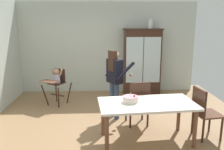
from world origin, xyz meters
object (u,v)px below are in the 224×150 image
(dining_table, at_px, (147,107))
(ceramic_vase, at_px, (150,24))
(birthday_cake, at_px, (130,99))
(dining_chair_right_end, at_px, (203,110))
(high_chair_with_toddler, at_px, (57,80))
(dining_chair_far_side, at_px, (138,100))
(adult_person, at_px, (115,76))
(china_cabinet, at_px, (142,61))

(dining_table, bearing_deg, ceramic_vase, 78.25)
(dining_table, distance_m, birthday_cake, 0.33)
(birthday_cake, height_order, dining_chair_right_end, dining_chair_right_end)
(high_chair_with_toddler, distance_m, birthday_cake, 2.60)
(dining_chair_far_side, bearing_deg, adult_person, -52.46)
(ceramic_vase, distance_m, dining_chair_far_side, 2.82)
(high_chair_with_toddler, distance_m, dining_table, 2.83)
(adult_person, height_order, birthday_cake, adult_person)
(dining_chair_right_end, bearing_deg, china_cabinet, 4.72)
(high_chair_with_toddler, xyz_separation_m, dining_chair_right_end, (3.02, -1.95, -0.10))
(ceramic_vase, bearing_deg, china_cabinet, -178.99)
(adult_person, height_order, dining_chair_far_side, adult_person)
(birthday_cake, bearing_deg, ceramic_vase, 72.67)
(china_cabinet, height_order, dining_chair_far_side, china_cabinet)
(china_cabinet, distance_m, high_chair_with_toddler, 2.55)
(adult_person, distance_m, dining_table, 1.25)
(dining_table, bearing_deg, adult_person, 114.88)
(birthday_cake, bearing_deg, dining_chair_far_side, 68.19)
(ceramic_vase, bearing_deg, dining_chair_far_side, -106.11)
(adult_person, bearing_deg, china_cabinet, -59.10)
(ceramic_vase, bearing_deg, high_chair_with_toddler, -160.45)
(dining_table, xyz_separation_m, birthday_cake, (-0.29, 0.04, 0.14))
(dining_chair_right_end, bearing_deg, ceramic_vase, 0.64)
(china_cabinet, bearing_deg, high_chair_with_toddler, -158.94)
(adult_person, distance_m, dining_chair_far_side, 0.77)
(birthday_cake, bearing_deg, high_chair_with_toddler, 130.00)
(adult_person, bearing_deg, birthday_cake, 158.84)
(high_chair_with_toddler, bearing_deg, adult_person, -3.71)
(dining_chair_far_side, height_order, dining_chair_right_end, same)
(ceramic_vase, height_order, birthday_cake, ceramic_vase)
(adult_person, distance_m, birthday_cake, 1.09)
(high_chair_with_toddler, xyz_separation_m, adult_person, (1.45, -0.93, 0.31))
(china_cabinet, relative_size, dining_chair_right_end, 2.01)
(adult_person, xyz_separation_m, birthday_cake, (0.22, -1.06, -0.17))
(dining_chair_far_side, bearing_deg, dining_chair_right_end, 145.62)
(ceramic_vase, xyz_separation_m, high_chair_with_toddler, (-2.58, -0.91, -1.39))
(china_cabinet, height_order, birthday_cake, china_cabinet)
(ceramic_vase, relative_size, adult_person, 0.18)
(ceramic_vase, distance_m, dining_chair_right_end, 3.26)
(high_chair_with_toddler, bearing_deg, dining_chair_far_side, -6.97)
(birthday_cake, bearing_deg, china_cabinet, 76.51)
(dining_chair_far_side, bearing_deg, ceramic_vase, -113.85)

